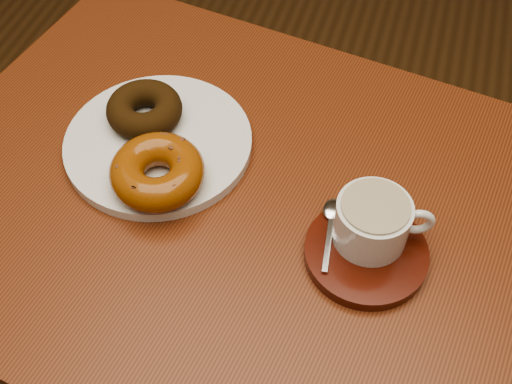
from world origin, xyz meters
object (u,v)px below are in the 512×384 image
(donut_plate, at_px, (158,143))
(coffee_cup, at_px, (374,221))
(cafe_table, at_px, (243,253))
(saucer, at_px, (366,253))

(donut_plate, xyz_separation_m, coffee_cup, (0.31, -0.08, 0.04))
(cafe_table, relative_size, saucer, 6.57)
(cafe_table, height_order, coffee_cup, coffee_cup)
(cafe_table, bearing_deg, saucer, -4.61)
(cafe_table, distance_m, saucer, 0.23)
(cafe_table, relative_size, donut_plate, 3.80)
(coffee_cup, bearing_deg, cafe_table, 158.13)
(cafe_table, xyz_separation_m, coffee_cup, (0.17, -0.02, 0.18))
(donut_plate, bearing_deg, cafe_table, -21.33)
(cafe_table, bearing_deg, donut_plate, 168.14)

